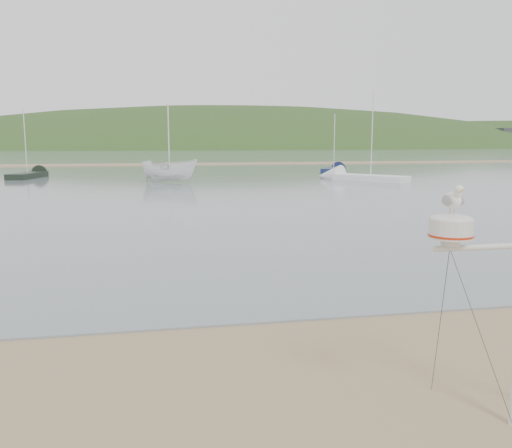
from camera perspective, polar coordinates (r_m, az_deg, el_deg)
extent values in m
cube|color=slate|center=(137.75, -11.47, 7.30)|extent=(560.00, 256.00, 0.04)
cube|color=#8C7151|center=(75.79, -11.70, 6.15)|extent=(560.00, 7.00, 0.07)
ellipsoid|color=#233D19|center=(245.21, -1.79, 2.95)|extent=(400.00, 180.00, 80.00)
cube|color=silver|center=(205.03, -21.63, 8.44)|extent=(8.40, 6.30, 8.00)
cube|color=silver|center=(201.99, -14.28, 8.79)|extent=(8.40, 6.30, 8.00)
cube|color=silver|center=(202.28, -6.82, 9.00)|extent=(8.40, 6.30, 8.00)
cube|color=silver|center=(205.87, 0.50, 9.06)|extent=(8.40, 6.30, 8.00)
cube|color=silver|center=(212.61, 7.47, 8.98)|extent=(8.40, 6.30, 8.00)
cube|color=silver|center=(222.21, 13.92, 8.79)|extent=(8.40, 6.30, 8.00)
cube|color=silver|center=(234.31, 19.76, 8.53)|extent=(8.40, 6.30, 8.00)
cube|color=silver|center=(248.55, 24.97, 8.22)|extent=(8.40, 6.30, 8.00)
cylinder|color=silver|center=(6.79, 22.94, -2.24)|extent=(1.28, 0.07, 0.07)
cube|color=silver|center=(6.54, 19.76, -1.80)|extent=(0.16, 0.16, 0.09)
cylinder|color=silver|center=(6.52, 19.83, -0.49)|extent=(0.49, 0.49, 0.22)
cylinder|color=#B5270C|center=(6.53, 19.80, -1.12)|extent=(0.50, 0.50, 0.02)
ellipsoid|color=silver|center=(6.50, 19.88, 0.45)|extent=(0.49, 0.49, 0.14)
cylinder|color=tan|center=(6.48, 19.74, 1.35)|extent=(0.01, 0.01, 0.07)
cylinder|color=tan|center=(6.50, 20.12, 1.36)|extent=(0.01, 0.01, 0.07)
ellipsoid|color=white|center=(6.48, 19.98, 2.35)|extent=(0.17, 0.27, 0.20)
ellipsoid|color=#999BA1|center=(6.43, 19.47, 2.37)|extent=(0.05, 0.21, 0.13)
ellipsoid|color=#999BA1|center=(6.50, 20.59, 2.39)|extent=(0.05, 0.21, 0.13)
cone|color=white|center=(6.59, 19.36, 2.32)|extent=(0.09, 0.08, 0.09)
ellipsoid|color=white|center=(6.38, 20.48, 2.99)|extent=(0.08, 0.08, 0.11)
sphere|color=white|center=(6.36, 20.62, 3.45)|extent=(0.09, 0.09, 0.09)
cone|color=gold|center=(6.32, 20.85, 3.36)|extent=(0.02, 0.05, 0.02)
imported|color=white|center=(44.76, -9.14, 7.48)|extent=(2.45, 2.43, 4.82)
cube|color=white|center=(46.18, 11.97, 4.75)|extent=(5.51, 6.14, 0.50)
cone|color=white|center=(48.19, 7.74, 5.03)|extent=(2.94, 2.97, 2.01)
cylinder|color=silver|center=(46.07, 12.12, 9.34)|extent=(0.08, 0.08, 6.90)
cube|color=#15204C|center=(57.33, 8.18, 5.63)|extent=(4.00, 5.12, 0.50)
cone|color=#15204C|center=(60.46, 8.84, 5.78)|extent=(2.29, 2.34, 1.61)
cylinder|color=silver|center=(57.24, 8.24, 8.64)|extent=(0.08, 0.08, 5.52)
cube|color=black|center=(52.61, -22.92, 4.73)|extent=(2.83, 5.33, 0.50)
cone|color=black|center=(55.54, -21.46, 5.00)|extent=(2.01, 2.12, 1.63)
cylinder|color=silver|center=(52.51, -23.13, 8.04)|extent=(0.08, 0.08, 5.59)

